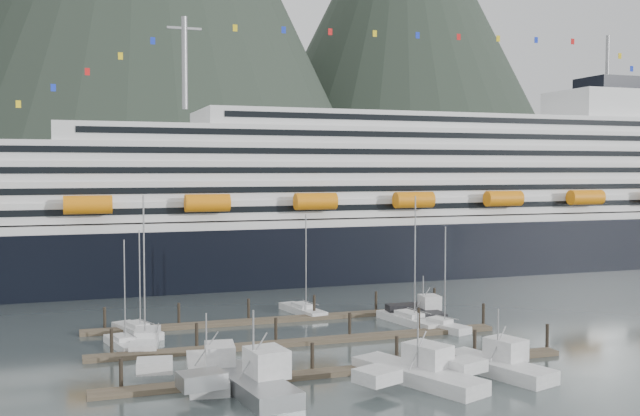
# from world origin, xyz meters

# --- Properties ---
(ground) EXTENTS (1600.00, 1600.00, 0.00)m
(ground) POSITION_xyz_m (0.00, 0.00, 0.00)
(ground) COLOR #444F51
(ground) RESTS_ON ground
(mountains) EXTENTS (870.00, 440.00, 420.00)m
(mountains) POSITION_xyz_m (52.48, 588.54, 163.40)
(mountains) COLOR #202B21
(mountains) RESTS_ON ground
(cruise_ship) EXTENTS (210.00, 30.40, 50.30)m
(cruise_ship) POSITION_xyz_m (30.03, 54.94, 12.04)
(cruise_ship) COLOR black
(cruise_ship) RESTS_ON ground
(dock_near) EXTENTS (48.18, 2.28, 3.20)m
(dock_near) POSITION_xyz_m (-4.93, -9.95, 0.31)
(dock_near) COLOR #403729
(dock_near) RESTS_ON ground
(dock_mid) EXTENTS (48.18, 2.28, 3.20)m
(dock_mid) POSITION_xyz_m (-4.93, 3.05, 0.31)
(dock_mid) COLOR #403729
(dock_mid) RESTS_ON ground
(dock_far) EXTENTS (48.18, 2.28, 3.20)m
(dock_far) POSITION_xyz_m (-4.93, 16.05, 0.31)
(dock_far) COLOR #403729
(dock_far) RESTS_ON ground
(sailboat_a) EXTENTS (3.92, 8.09, 12.47)m
(sailboat_a) POSITION_xyz_m (-24.51, 8.00, 0.40)
(sailboat_a) COLOR #BEBEBE
(sailboat_a) RESTS_ON ground
(sailboat_b) EXTENTS (4.73, 11.52, 17.47)m
(sailboat_b) POSITION_xyz_m (-21.99, 8.80, 0.46)
(sailboat_b) COLOR #BEBEBE
(sailboat_b) RESTS_ON ground
(sailboat_d) EXTENTS (4.66, 11.53, 16.93)m
(sailboat_d) POSITION_xyz_m (11.13, 8.99, 0.44)
(sailboat_d) COLOR #BEBEBE
(sailboat_d) RESTS_ON ground
(sailboat_e) EXTENTS (5.46, 9.66, 13.02)m
(sailboat_e) POSITION_xyz_m (-22.43, 14.29, 0.41)
(sailboat_e) COLOR #BEBEBE
(sailboat_e) RESTS_ON ground
(sailboat_g) EXTENTS (4.22, 9.98, 14.17)m
(sailboat_g) POSITION_xyz_m (0.30, 19.99, 0.41)
(sailboat_g) COLOR #BEBEBE
(sailboat_g) RESTS_ON ground
(sailboat_h) EXTENTS (5.00, 8.62, 13.22)m
(sailboat_h) POSITION_xyz_m (13.21, 4.74, 0.41)
(sailboat_h) COLOR #BEBEBE
(sailboat_h) RESTS_ON ground
(trawler_a) EXTENTS (9.40, 12.93, 6.91)m
(trawler_a) POSITION_xyz_m (-18.21, -7.45, 0.89)
(trawler_a) COLOR #BEBEBE
(trawler_a) RESTS_ON ground
(trawler_b) EXTENTS (9.94, 13.02, 8.22)m
(trawler_b) POSITION_xyz_m (-15.10, -13.30, 1.00)
(trawler_b) COLOR gray
(trawler_b) RESTS_ON ground
(trawler_c) EXTENTS (11.38, 14.38, 7.17)m
(trawler_c) POSITION_xyz_m (0.14, -15.06, 0.91)
(trawler_c) COLOR #BEBEBE
(trawler_c) RESTS_ON ground
(trawler_d) EXTENTS (9.70, 12.28, 7.00)m
(trawler_d) POSITION_xyz_m (8.75, -15.04, 0.90)
(trawler_d) COLOR #BEBEBE
(trawler_d) RESTS_ON ground
(trawler_e) EXTENTS (7.38, 9.67, 6.07)m
(trawler_e) POSITION_xyz_m (14.73, 12.45, 0.81)
(trawler_e) COLOR black
(trawler_e) RESTS_ON ground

